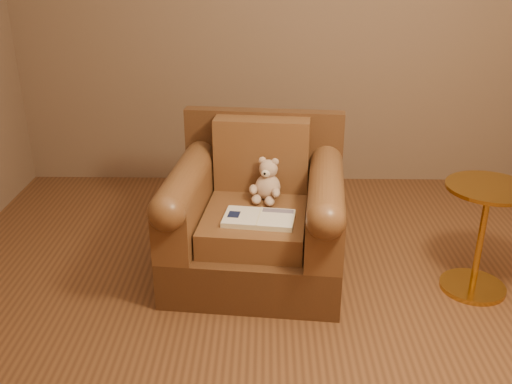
{
  "coord_description": "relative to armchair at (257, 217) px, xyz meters",
  "views": [
    {
      "loc": [
        -0.15,
        -2.22,
        1.7
      ],
      "look_at": [
        -0.2,
        0.54,
        0.51
      ],
      "focal_mm": 40.0,
      "sensor_mm": 36.0,
      "label": 1
    }
  ],
  "objects": [
    {
      "name": "floor",
      "position": [
        0.2,
        -0.63,
        -0.32
      ],
      "size": [
        4.0,
        4.0,
        0.0
      ],
      "primitive_type": "plane",
      "color": "brown",
      "rests_on": "ground"
    },
    {
      "name": "armchair",
      "position": [
        0.0,
        0.0,
        0.0
      ],
      "size": [
        1.01,
        0.97,
        0.84
      ],
      "rotation": [
        0.0,
        0.0,
        -0.1
      ],
      "color": "#4E2F1A",
      "rests_on": "floor"
    },
    {
      "name": "teddy_bear",
      "position": [
        0.05,
        0.07,
        0.17
      ],
      "size": [
        0.18,
        0.2,
        0.24
      ],
      "rotation": [
        0.0,
        0.0,
        -0.31
      ],
      "color": "tan",
      "rests_on": "armchair"
    },
    {
      "name": "guidebook",
      "position": [
        0.01,
        -0.21,
        0.09
      ],
      "size": [
        0.39,
        0.26,
        0.03
      ],
      "rotation": [
        0.0,
        0.0,
        -0.13
      ],
      "color": "beige",
      "rests_on": "armchair"
    },
    {
      "name": "side_table",
      "position": [
        1.17,
        -0.2,
        0.0
      ],
      "size": [
        0.43,
        0.43,
        0.6
      ],
      "color": "#BD8D34",
      "rests_on": "floor"
    }
  ]
}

